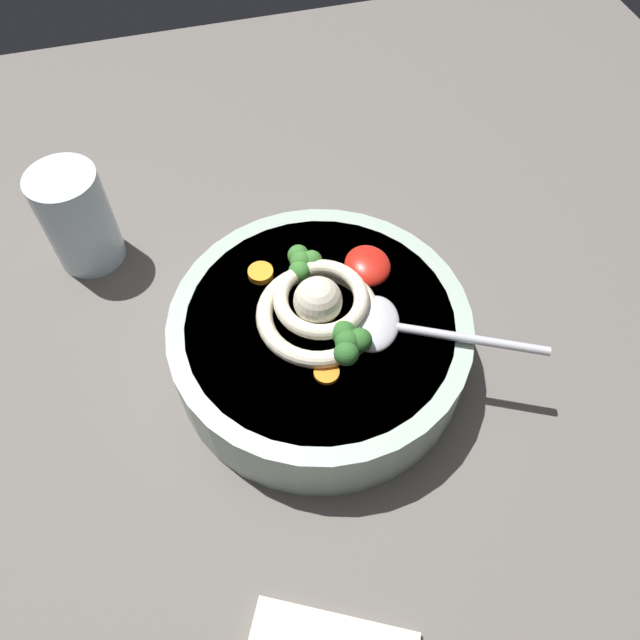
# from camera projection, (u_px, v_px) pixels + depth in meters

# --- Properties ---
(table_slab) EXTENTS (1.19, 1.19, 0.04)m
(table_slab) POSITION_uv_depth(u_px,v_px,m) (350.00, 345.00, 0.64)
(table_slab) COLOR #5B5651
(table_slab) RESTS_ON ground
(soup_bowl) EXTENTS (0.27, 0.27, 0.07)m
(soup_bowl) POSITION_uv_depth(u_px,v_px,m) (320.00, 340.00, 0.58)
(soup_bowl) COLOR #9EB2A3
(soup_bowl) RESTS_ON table_slab
(noodle_pile) EXTENTS (0.12, 0.12, 0.05)m
(noodle_pile) POSITION_uv_depth(u_px,v_px,m) (319.00, 307.00, 0.54)
(noodle_pile) COLOR beige
(noodle_pile) RESTS_ON soup_bowl
(soup_spoon) EXTENTS (0.11, 0.17, 0.02)m
(soup_spoon) POSITION_uv_depth(u_px,v_px,m) (390.00, 326.00, 0.54)
(soup_spoon) COLOR #B7B7BC
(soup_spoon) RESTS_ON soup_bowl
(chili_sauce_dollop) EXTENTS (0.05, 0.04, 0.02)m
(chili_sauce_dollop) POSITION_uv_depth(u_px,v_px,m) (367.00, 266.00, 0.57)
(chili_sauce_dollop) COLOR red
(chili_sauce_dollop) RESTS_ON soup_bowl
(broccoli_floret_front) EXTENTS (0.04, 0.03, 0.03)m
(broccoli_floret_front) POSITION_uv_depth(u_px,v_px,m) (303.00, 263.00, 0.56)
(broccoli_floret_front) COLOR #7A9E60
(broccoli_floret_front) RESTS_ON soup_bowl
(broccoli_floret_beside_chili) EXTENTS (0.04, 0.04, 0.03)m
(broccoli_floret_beside_chili) POSITION_uv_depth(u_px,v_px,m) (349.00, 342.00, 0.51)
(broccoli_floret_beside_chili) COLOR #7A9E60
(broccoli_floret_beside_chili) RESTS_ON soup_bowl
(carrot_slice_right) EXTENTS (0.02, 0.02, 0.00)m
(carrot_slice_right) POSITION_uv_depth(u_px,v_px,m) (327.00, 373.00, 0.52)
(carrot_slice_right) COLOR orange
(carrot_slice_right) RESTS_ON soup_bowl
(carrot_slice_extra_b) EXTENTS (0.02, 0.02, 0.01)m
(carrot_slice_extra_b) POSITION_uv_depth(u_px,v_px,m) (261.00, 273.00, 0.58)
(carrot_slice_extra_b) COLOR orange
(carrot_slice_extra_b) RESTS_ON soup_bowl
(drinking_glass) EXTENTS (0.07, 0.07, 0.11)m
(drinking_glass) POSITION_uv_depth(u_px,v_px,m) (78.00, 218.00, 0.64)
(drinking_glass) COLOR silver
(drinking_glass) RESTS_ON table_slab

